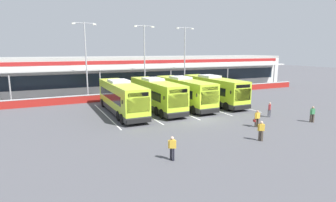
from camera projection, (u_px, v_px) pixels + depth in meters
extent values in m
plane|color=#4C4C51|center=(198.00, 119.00, 28.50)|extent=(200.00, 200.00, 0.00)
cube|color=silver|center=(124.00, 74.00, 51.98)|extent=(70.00, 10.00, 5.50)
cube|color=#19232D|center=(133.00, 78.00, 47.61)|extent=(66.00, 0.08, 2.20)
cube|color=maroon|center=(132.00, 62.00, 47.08)|extent=(68.00, 0.08, 0.60)
cube|color=beige|center=(135.00, 68.00, 45.94)|extent=(67.00, 3.00, 0.24)
cube|color=gray|center=(124.00, 58.00, 51.44)|extent=(70.00, 10.00, 0.50)
cylinder|color=#999999|center=(10.00, 87.00, 37.43)|extent=(0.20, 0.20, 4.20)
cylinder|color=#999999|center=(100.00, 83.00, 42.65)|extent=(0.20, 0.20, 4.20)
cylinder|color=#999999|center=(171.00, 79.00, 47.87)|extent=(0.20, 0.20, 4.20)
cylinder|color=#999999|center=(227.00, 77.00, 53.10)|extent=(0.20, 0.20, 4.20)
cylinder|color=#999999|center=(274.00, 74.00, 58.32)|extent=(0.20, 0.20, 4.20)
cube|color=maroon|center=(148.00, 95.00, 41.29)|extent=(60.00, 0.36, 1.00)
cube|color=#B2B2B2|center=(148.00, 91.00, 41.19)|extent=(60.00, 0.40, 0.10)
cube|color=#B7DB2D|center=(121.00, 97.00, 30.77)|extent=(2.63, 12.02, 3.19)
cube|color=#333333|center=(122.00, 108.00, 31.01)|extent=(2.65, 12.04, 0.56)
cube|color=black|center=(120.00, 94.00, 31.08)|extent=(2.64, 9.62, 0.96)
cube|color=black|center=(138.00, 105.00, 25.44)|extent=(2.31, 0.12, 1.40)
cube|color=black|center=(138.00, 95.00, 25.25)|extent=(2.05, 0.09, 0.40)
cube|color=silver|center=(119.00, 81.00, 31.34)|extent=(2.07, 2.81, 0.28)
cube|color=black|center=(139.00, 121.00, 25.61)|extent=(2.45, 0.18, 0.44)
cube|color=black|center=(151.00, 100.00, 26.29)|extent=(0.08, 0.12, 0.36)
cube|color=black|center=(122.00, 102.00, 25.08)|extent=(0.08, 0.12, 0.36)
cylinder|color=black|center=(121.00, 101.00, 35.62)|extent=(0.33, 1.04, 1.04)
cylinder|color=black|center=(103.00, 103.00, 34.62)|extent=(0.33, 1.04, 1.04)
cylinder|color=black|center=(141.00, 114.00, 28.66)|extent=(0.33, 1.04, 1.04)
cylinder|color=black|center=(119.00, 116.00, 27.67)|extent=(0.33, 1.04, 1.04)
cylinder|color=black|center=(146.00, 117.00, 27.42)|extent=(0.33, 1.04, 1.04)
cylinder|color=black|center=(123.00, 119.00, 26.42)|extent=(0.33, 1.04, 1.04)
cube|color=#B7DB2D|center=(156.00, 94.00, 32.96)|extent=(2.63, 12.02, 3.19)
cube|color=#333333|center=(156.00, 104.00, 33.20)|extent=(2.65, 12.04, 0.56)
cube|color=black|center=(155.00, 92.00, 33.28)|extent=(2.64, 9.62, 0.96)
cube|color=black|center=(178.00, 101.00, 27.63)|extent=(2.31, 0.12, 1.40)
cube|color=black|center=(178.00, 91.00, 27.44)|extent=(2.05, 0.09, 0.40)
cube|color=silver|center=(153.00, 79.00, 33.54)|extent=(2.07, 2.81, 0.28)
cube|color=black|center=(179.00, 115.00, 27.81)|extent=(2.45, 0.18, 0.44)
cube|color=black|center=(189.00, 96.00, 28.49)|extent=(0.08, 0.12, 0.36)
cube|color=black|center=(164.00, 98.00, 27.28)|extent=(0.08, 0.12, 0.36)
cylinder|color=black|center=(151.00, 98.00, 37.81)|extent=(0.33, 1.04, 1.04)
cylinder|color=black|center=(135.00, 100.00, 36.82)|extent=(0.33, 1.04, 1.04)
cylinder|color=black|center=(177.00, 109.00, 30.86)|extent=(0.33, 1.04, 1.04)
cylinder|color=black|center=(157.00, 111.00, 29.87)|extent=(0.33, 1.04, 1.04)
cylinder|color=black|center=(182.00, 112.00, 29.61)|extent=(0.33, 1.04, 1.04)
cylinder|color=black|center=(162.00, 114.00, 28.62)|extent=(0.33, 1.04, 1.04)
cube|color=#B7DB2D|center=(184.00, 92.00, 34.80)|extent=(2.63, 12.02, 3.19)
cube|color=#333333|center=(184.00, 102.00, 35.04)|extent=(2.65, 12.04, 0.56)
cube|color=black|center=(182.00, 89.00, 35.12)|extent=(2.64, 9.62, 0.96)
cube|color=black|center=(210.00, 98.00, 29.47)|extent=(2.31, 0.12, 1.40)
cube|color=black|center=(210.00, 89.00, 29.28)|extent=(2.05, 0.09, 0.40)
cube|color=silver|center=(180.00, 78.00, 35.38)|extent=(2.07, 2.81, 0.28)
cube|color=black|center=(210.00, 111.00, 29.65)|extent=(2.45, 0.18, 0.44)
cube|color=black|center=(219.00, 93.00, 30.33)|extent=(0.08, 0.12, 0.36)
cube|color=black|center=(197.00, 95.00, 29.12)|extent=(0.08, 0.12, 0.36)
cylinder|color=black|center=(176.00, 96.00, 39.65)|extent=(0.33, 1.04, 1.04)
cylinder|color=black|center=(161.00, 97.00, 38.66)|extent=(0.33, 1.04, 1.04)
cylinder|color=black|center=(205.00, 106.00, 32.70)|extent=(0.33, 1.04, 1.04)
cylinder|color=black|center=(188.00, 108.00, 31.71)|extent=(0.33, 1.04, 1.04)
cylinder|color=black|center=(212.00, 108.00, 31.45)|extent=(0.33, 1.04, 1.04)
cylinder|color=black|center=(194.00, 110.00, 30.46)|extent=(0.33, 1.04, 1.04)
cube|color=#B7DB2D|center=(213.00, 90.00, 36.74)|extent=(2.63, 12.02, 3.19)
cube|color=#333333|center=(213.00, 99.00, 36.98)|extent=(2.65, 12.04, 0.56)
cube|color=black|center=(212.00, 87.00, 37.05)|extent=(2.64, 9.62, 0.96)
cube|color=black|center=(243.00, 95.00, 31.41)|extent=(2.31, 0.12, 1.40)
cube|color=black|center=(243.00, 86.00, 31.22)|extent=(2.05, 0.09, 0.40)
cube|color=silver|center=(210.00, 76.00, 37.31)|extent=(2.07, 2.81, 0.28)
cube|color=black|center=(243.00, 108.00, 31.59)|extent=(2.45, 0.18, 0.44)
cube|color=black|center=(250.00, 91.00, 32.26)|extent=(0.08, 0.12, 0.36)
cube|color=black|center=(231.00, 92.00, 31.05)|extent=(0.08, 0.12, 0.36)
cylinder|color=black|center=(202.00, 94.00, 41.59)|extent=(0.33, 1.04, 1.04)
cylinder|color=black|center=(189.00, 95.00, 40.60)|extent=(0.33, 1.04, 1.04)
cylinder|color=black|center=(235.00, 103.00, 34.64)|extent=(0.33, 1.04, 1.04)
cylinder|color=black|center=(220.00, 104.00, 33.64)|extent=(0.33, 1.04, 1.04)
cylinder|color=black|center=(242.00, 105.00, 33.39)|extent=(0.33, 1.04, 1.04)
cylinder|color=black|center=(226.00, 106.00, 32.40)|extent=(0.33, 1.04, 1.04)
cube|color=silver|center=(106.00, 115.00, 30.29)|extent=(0.14, 13.00, 0.01)
cube|color=silver|center=(141.00, 111.00, 32.06)|extent=(0.14, 13.00, 0.01)
cube|color=silver|center=(173.00, 108.00, 33.83)|extent=(0.14, 13.00, 0.01)
cube|color=silver|center=(201.00, 105.00, 35.60)|extent=(0.14, 13.00, 0.01)
cube|color=silver|center=(227.00, 103.00, 37.37)|extent=(0.14, 13.00, 0.01)
cube|color=#4C4238|center=(256.00, 123.00, 25.49)|extent=(0.16, 0.19, 0.84)
cube|color=#4C4238|center=(258.00, 123.00, 25.43)|extent=(0.16, 0.19, 0.84)
cube|color=gold|center=(257.00, 115.00, 25.33)|extent=(0.36, 0.25, 0.56)
cube|color=gold|center=(255.00, 116.00, 25.26)|extent=(0.10, 0.11, 0.54)
cube|color=gold|center=(259.00, 116.00, 25.41)|extent=(0.10, 0.11, 0.54)
sphere|color=tan|center=(258.00, 111.00, 25.26)|extent=(0.22, 0.22, 0.22)
cube|color=maroon|center=(254.00, 121.00, 25.34)|extent=(0.15, 0.29, 0.22)
cylinder|color=maroon|center=(254.00, 119.00, 25.31)|extent=(0.02, 0.02, 0.16)
cube|color=#4C4238|center=(311.00, 118.00, 27.22)|extent=(0.17, 0.20, 0.84)
cube|color=#4C4238|center=(313.00, 118.00, 27.14)|extent=(0.17, 0.20, 0.84)
cube|color=#387F4C|center=(313.00, 111.00, 27.05)|extent=(0.38, 0.28, 0.56)
cube|color=#387F4C|center=(311.00, 112.00, 27.00)|extent=(0.11, 0.12, 0.54)
cube|color=#387F4C|center=(314.00, 111.00, 27.11)|extent=(0.11, 0.12, 0.54)
sphere|color=tan|center=(313.00, 108.00, 26.98)|extent=(0.22, 0.22, 0.22)
cube|color=black|center=(171.00, 154.00, 17.77)|extent=(0.21, 0.22, 0.84)
cube|color=black|center=(173.00, 154.00, 17.65)|extent=(0.21, 0.22, 0.84)
cube|color=gold|center=(172.00, 144.00, 17.58)|extent=(0.40, 0.35, 0.56)
cube|color=gold|center=(169.00, 144.00, 17.60)|extent=(0.13, 0.13, 0.54)
cube|color=gold|center=(176.00, 144.00, 17.58)|extent=(0.13, 0.13, 0.54)
sphere|color=#DBB293|center=(172.00, 138.00, 17.51)|extent=(0.22, 0.22, 0.22)
cube|color=slate|center=(268.00, 113.00, 29.22)|extent=(0.22, 0.23, 0.84)
cube|color=slate|center=(270.00, 113.00, 29.30)|extent=(0.22, 0.23, 0.84)
cube|color=#B23838|center=(270.00, 107.00, 29.13)|extent=(0.40, 0.38, 0.56)
cube|color=#B23838|center=(269.00, 108.00, 28.94)|extent=(0.13, 0.13, 0.54)
cube|color=#B23838|center=(270.00, 107.00, 29.32)|extent=(0.13, 0.13, 0.54)
sphere|color=tan|center=(270.00, 103.00, 29.06)|extent=(0.22, 0.22, 0.22)
cube|color=#4C4238|center=(259.00, 135.00, 21.62)|extent=(0.21, 0.23, 0.84)
cube|color=#4C4238|center=(262.00, 136.00, 21.49)|extent=(0.21, 0.23, 0.84)
cube|color=gold|center=(261.00, 127.00, 21.43)|extent=(0.40, 0.36, 0.56)
cube|color=gold|center=(258.00, 127.00, 21.45)|extent=(0.13, 0.13, 0.54)
cube|color=gold|center=(264.00, 128.00, 21.41)|extent=(0.13, 0.13, 0.54)
sphere|color=#DBB293|center=(262.00, 122.00, 21.36)|extent=(0.22, 0.22, 0.22)
cylinder|color=#9E9EA3|center=(86.00, 62.00, 38.31)|extent=(0.20, 0.20, 11.00)
cylinder|color=#9E9EA3|center=(84.00, 23.00, 37.33)|extent=(2.80, 0.10, 0.10)
cube|color=silver|center=(73.00, 23.00, 36.76)|extent=(0.44, 0.28, 0.20)
cube|color=silver|center=(94.00, 24.00, 37.94)|extent=(0.44, 0.28, 0.20)
cylinder|color=#9E9EA3|center=(145.00, 61.00, 42.53)|extent=(0.20, 0.20, 11.00)
cylinder|color=#9E9EA3|center=(144.00, 26.00, 41.55)|extent=(2.80, 0.10, 0.10)
cube|color=silver|center=(135.00, 26.00, 40.98)|extent=(0.44, 0.28, 0.20)
cube|color=silver|center=(153.00, 27.00, 42.16)|extent=(0.44, 0.28, 0.20)
cylinder|color=#9E9EA3|center=(185.00, 60.00, 45.94)|extent=(0.20, 0.20, 11.00)
cylinder|color=#9E9EA3|center=(185.00, 28.00, 44.96)|extent=(2.80, 0.10, 0.10)
cube|color=silver|center=(178.00, 28.00, 44.39)|extent=(0.44, 0.28, 0.20)
cube|color=silver|center=(192.00, 29.00, 45.57)|extent=(0.44, 0.28, 0.20)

